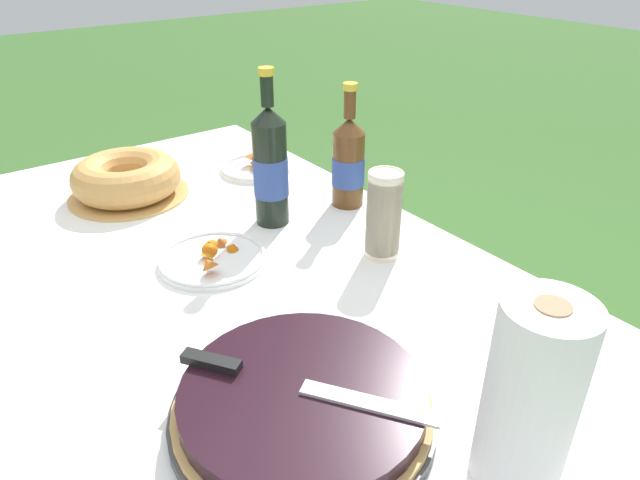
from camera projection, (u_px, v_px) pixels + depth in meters
The scene contains 11 objects.
garden_table at pixel (258, 323), 1.10m from camera, with size 1.86×0.95×0.69m.
tablecloth at pixel (256, 303), 1.08m from camera, with size 1.87×0.96×0.10m.
berry_tart at pixel (303, 404), 0.80m from camera, with size 0.38×0.38×0.06m.
serving_knife at pixel (283, 380), 0.79m from camera, with size 0.32×0.23×0.01m.
bundt_cake at pixel (127, 178), 1.44m from camera, with size 0.30×0.30×0.10m.
cup_stack at pixel (384, 215), 1.16m from camera, with size 0.07×0.07×0.19m.
cider_bottle_amber at pixel (348, 162), 1.37m from camera, with size 0.08×0.08×0.30m.
juice_bottle_red at pixel (270, 167), 1.27m from camera, with size 0.08×0.08×0.36m.
snack_plate_near at pixel (213, 258), 1.18m from camera, with size 0.22×0.22×0.06m.
snack_plate_left at pixel (256, 167), 1.60m from camera, with size 0.20×0.20×0.06m.
paper_towel_roll at pixel (531, 397), 0.67m from camera, with size 0.11×0.11×0.26m.
Camera 1 is at (0.78, -0.43, 1.31)m, focal length 32.00 mm.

